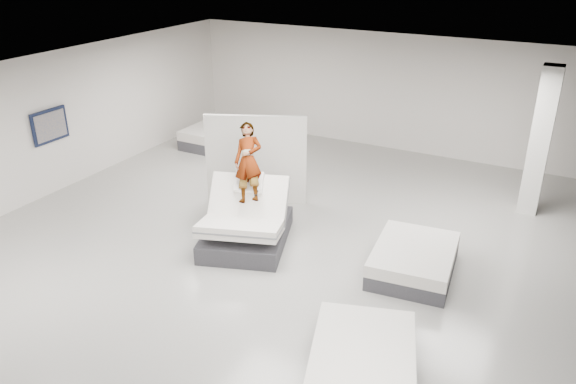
% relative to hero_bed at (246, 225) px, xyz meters
% --- Properties ---
extents(room, '(14.00, 14.04, 3.20)m').
position_rel_hero_bed_xyz_m(room, '(0.69, -0.39, 1.20)').
color(room, '#A8A69E').
rests_on(room, ground).
extents(hero_bed, '(2.09, 2.40, 1.35)m').
position_rel_hero_bed_xyz_m(hero_bed, '(0.00, 0.00, 0.00)').
color(hero_bed, '#3D3C42').
rests_on(hero_bed, floor).
extents(person, '(1.04, 1.63, 1.16)m').
position_rel_hero_bed_xyz_m(person, '(-0.11, 0.32, 0.87)').
color(person, slate).
rests_on(person, hero_bed).
extents(remote, '(0.09, 0.15, 0.08)m').
position_rel_hero_bed_xyz_m(remote, '(0.21, 0.06, 0.70)').
color(remote, black).
rests_on(remote, person).
extents(divider_panel, '(2.09, 0.98, 2.03)m').
position_rel_hero_bed_xyz_m(divider_panel, '(-0.80, 1.74, 0.61)').
color(divider_panel, silver).
rests_on(divider_panel, floor).
extents(flat_bed_right_far, '(1.53, 1.94, 0.50)m').
position_rel_hero_bed_xyz_m(flat_bed_right_far, '(3.19, 0.49, -0.15)').
color(flat_bed_right_far, '#3D3C42').
rests_on(flat_bed_right_far, floor).
extents(flat_bed_right_near, '(1.84, 2.14, 0.50)m').
position_rel_hero_bed_xyz_m(flat_bed_right_near, '(3.33, -2.41, -0.15)').
color(flat_bed_right_near, '#3D3C42').
rests_on(flat_bed_right_near, floor).
extents(flat_bed_left_far, '(2.03, 1.53, 0.55)m').
position_rel_hero_bed_xyz_m(flat_bed_left_far, '(-3.49, 4.34, -0.12)').
color(flat_bed_left_far, '#3D3C42').
rests_on(flat_bed_left_far, floor).
extents(column, '(0.40, 0.40, 3.20)m').
position_rel_hero_bed_xyz_m(column, '(4.69, 4.11, 1.20)').
color(column, white).
rests_on(column, floor).
extents(wall_poster, '(0.06, 0.95, 0.75)m').
position_rel_hero_bed_xyz_m(wall_poster, '(-5.24, 0.11, 1.20)').
color(wall_poster, black).
rests_on(wall_poster, wall_left).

